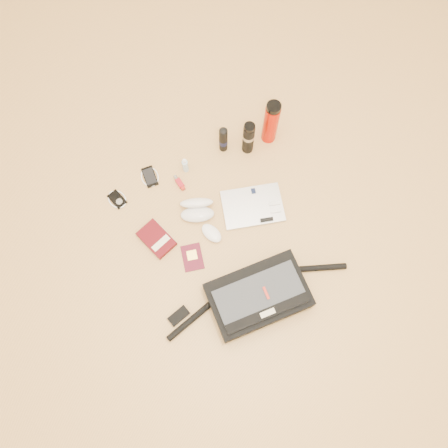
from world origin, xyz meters
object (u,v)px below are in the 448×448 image
object	(u,v)px
messenger_bag	(258,296)
thermos_red	(271,123)
book	(157,239)
thermos_black	(248,138)
laptop	(253,206)

from	to	relation	value
messenger_bag	thermos_red	size ratio (longest dim) A/B	3.13
book	thermos_black	distance (m)	0.68
thermos_red	thermos_black	bearing A→B (deg)	-170.75
messenger_bag	book	world-z (taller)	messenger_bag
laptop	thermos_black	size ratio (longest dim) A/B	1.49
messenger_bag	laptop	size ratio (longest dim) A/B	2.71
laptop	thermos_black	distance (m)	0.35
thermos_black	thermos_red	distance (m)	0.14
messenger_bag	book	bearing A→B (deg)	127.20
book	thermos_black	size ratio (longest dim) A/B	0.91
laptop	thermos_red	distance (m)	0.43
messenger_bag	laptop	distance (m)	0.46
book	thermos_red	world-z (taller)	thermos_red
laptop	book	world-z (taller)	book
messenger_bag	thermos_black	bearing A→B (deg)	70.20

